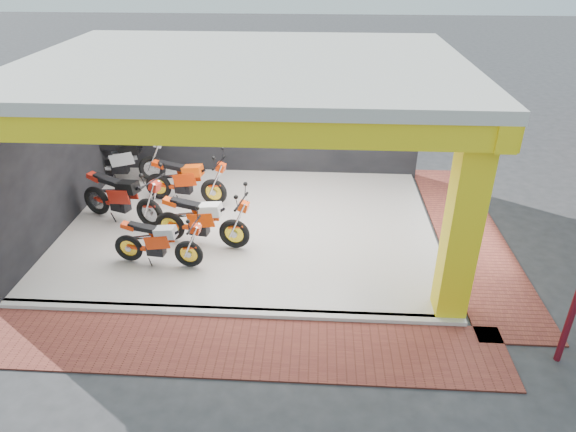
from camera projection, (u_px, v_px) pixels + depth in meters
name	position (u px, v px, depth m)	size (l,w,h in m)	color
ground	(237.00, 280.00, 9.70)	(80.00, 80.00, 0.00)	#2D2D30
showroom_floor	(250.00, 226.00, 11.43)	(8.00, 6.00, 0.10)	white
showroom_ceiling	(244.00, 64.00, 9.75)	(8.40, 6.40, 0.20)	beige
back_wall	(263.00, 111.00, 13.35)	(8.20, 0.20, 3.50)	black
left_wall	(55.00, 150.00, 10.84)	(0.20, 6.20, 3.50)	black
corner_column	(463.00, 225.00, 8.01)	(0.50, 0.50, 3.50)	yellow
header_beam_front	(216.00, 130.00, 7.25)	(8.40, 0.30, 0.40)	yellow
header_beam_right	(455.00, 83.00, 9.68)	(0.30, 6.40, 0.40)	yellow
floor_kerb	(228.00, 312.00, 8.78)	(8.00, 0.20, 0.10)	white
paver_front	(220.00, 346.00, 8.11)	(9.00, 1.40, 0.03)	brown
paver_right	(469.00, 234.00, 11.19)	(1.40, 7.00, 0.03)	brown
moto_hero	(234.00, 220.00, 10.20)	(2.16, 0.80, 1.32)	#F9430A
moto_row_a	(188.00, 242.00, 9.63)	(1.89, 0.70, 1.15)	red
moto_row_b	(148.00, 199.00, 10.94)	(2.28, 0.84, 1.39)	#B11F12
moto_row_c	(213.00, 180.00, 11.91)	(2.17, 0.81, 1.33)	red
moto_row_d	(151.00, 156.00, 13.07)	(2.33, 0.86, 1.42)	#AFB3B7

